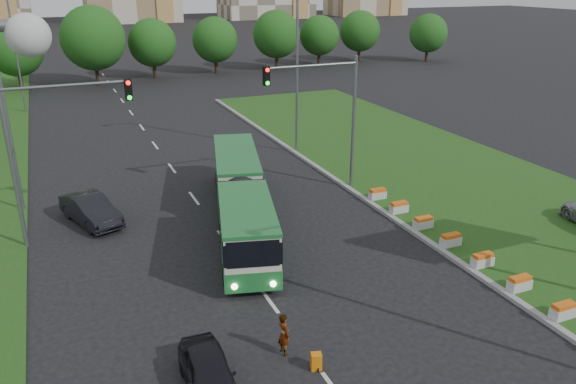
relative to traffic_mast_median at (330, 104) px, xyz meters
name	(u,v)px	position (x,y,z in m)	size (l,w,h in m)	color
ground	(334,284)	(-4.78, -10.00, -5.35)	(360.00, 360.00, 0.00)	black
grass_median	(458,182)	(8.22, -2.00, -5.27)	(14.00, 60.00, 0.15)	#204E16
median_kerb	(362,198)	(1.27, -2.00, -5.26)	(0.30, 60.00, 0.18)	gray
lane_markings	(166,160)	(-7.78, 10.00, -5.35)	(0.20, 100.00, 0.01)	silver
flower_planters	(466,249)	(1.92, -10.30, -4.90)	(1.10, 15.90, 0.60)	silver
traffic_mast_median	(330,104)	(0.00, 0.00, 0.00)	(5.76, 0.32, 8.00)	slate
traffic_mast_left	(46,136)	(-15.16, -1.00, 0.00)	(5.76, 0.32, 8.00)	slate
street_lamps	(197,104)	(-7.78, 0.00, 0.65)	(36.00, 60.00, 12.00)	slate
tree_line	(207,39)	(5.22, 45.00, -0.85)	(120.00, 8.00, 9.00)	#1A5416
articulated_bus	(237,197)	(-6.54, -2.50, -3.83)	(2.35, 15.10, 2.49)	beige
car_left_near	(209,374)	(-11.43, -14.26, -4.71)	(1.50, 3.74, 1.27)	black
car_left_far	(91,210)	(-13.61, 0.71, -4.60)	(1.59, 4.56, 1.50)	black
pedestrian	(284,334)	(-8.54, -13.44, -4.57)	(0.57, 0.37, 1.57)	gray
shopping_trolley	(316,362)	(-7.88, -14.64, -5.05)	(0.35, 0.37, 0.60)	orange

